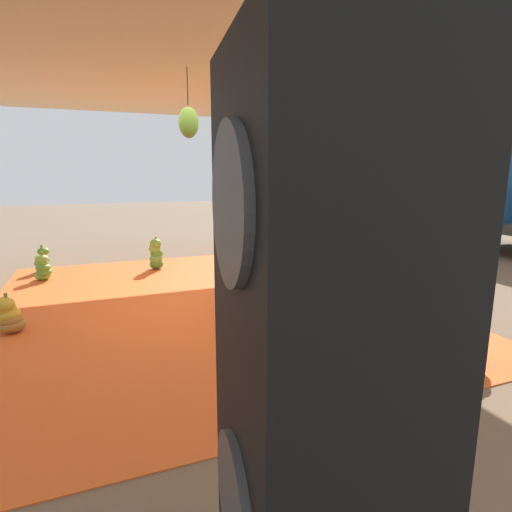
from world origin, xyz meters
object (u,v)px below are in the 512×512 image
object	(u,v)px
banana_bunch_7	(8,316)
speaker_stack	(316,487)
worker_0	(332,203)
worker_1	(362,210)
banana_bunch_5	(366,348)
banana_bunch_6	(156,255)
banana_bunch_2	(43,261)
banana_bunch_10	(323,292)
banana_bunch_0	(262,316)
banana_bunch_4	(43,268)
banana_bunch_9	(229,294)
banana_bunch_8	(253,303)
banana_bunch_3	(458,335)
banana_bunch_1	(383,286)

from	to	relation	value
banana_bunch_7	speaker_stack	distance (m)	4.47
worker_0	worker_1	world-z (taller)	worker_0
banana_bunch_5	banana_bunch_6	bearing A→B (deg)	-166.89
banana_bunch_5	banana_bunch_7	world-z (taller)	banana_bunch_5
banana_bunch_2	banana_bunch_10	size ratio (longest dim) A/B	1.03
banana_bunch_0	banana_bunch_10	size ratio (longest dim) A/B	1.27
banana_bunch_0	banana_bunch_4	distance (m)	4.26
banana_bunch_9	banana_bunch_8	bearing A→B (deg)	12.30
banana_bunch_6	banana_bunch_7	world-z (taller)	banana_bunch_6
banana_bunch_7	worker_1	bearing A→B (deg)	109.94
banana_bunch_2	banana_bunch_10	xyz separation A→B (m)	(3.49, 3.55, 0.00)
banana_bunch_5	banana_bunch_9	world-z (taller)	banana_bunch_5
banana_bunch_3	banana_bunch_6	bearing A→B (deg)	-156.37
banana_bunch_1	speaker_stack	size ratio (longest dim) A/B	0.28
banana_bunch_9	banana_bunch_3	bearing A→B (deg)	37.10
banana_bunch_3	banana_bunch_10	xyz separation A→B (m)	(-1.77, -0.40, -0.02)
banana_bunch_5	banana_bunch_7	distance (m)	3.73
banana_bunch_8	banana_bunch_6	bearing A→B (deg)	-168.92
worker_0	banana_bunch_10	bearing A→B (deg)	-32.88
banana_bunch_8	worker_1	world-z (taller)	worker_1
worker_1	banana_bunch_5	bearing A→B (deg)	-34.96
banana_bunch_4	banana_bunch_5	world-z (taller)	banana_bunch_5
banana_bunch_0	worker_0	distance (m)	6.20
speaker_stack	banana_bunch_10	bearing A→B (deg)	148.95
worker_0	worker_1	xyz separation A→B (m)	(1.46, -0.19, -0.03)
worker_1	banana_bunch_9	bearing A→B (deg)	-56.81
banana_bunch_0	banana_bunch_4	xyz separation A→B (m)	(-3.54, -2.37, -0.06)
banana_bunch_6	worker_1	xyz separation A→B (m)	(0.29, 4.17, 0.70)
banana_bunch_5	worker_1	world-z (taller)	worker_1
banana_bunch_6	worker_0	xyz separation A→B (m)	(-1.17, 4.36, 0.72)
banana_bunch_0	banana_bunch_1	distance (m)	2.03
banana_bunch_5	banana_bunch_10	distance (m)	1.81
banana_bunch_5	speaker_stack	xyz separation A→B (m)	(1.99, -1.64, 0.75)
banana_bunch_7	worker_0	size ratio (longest dim) A/B	0.26
banana_bunch_2	banana_bunch_10	world-z (taller)	banana_bunch_2
banana_bunch_5	banana_bunch_7	xyz separation A→B (m)	(-2.19, -3.02, -0.04)
banana_bunch_7	banana_bunch_0	bearing A→B (deg)	64.70
banana_bunch_7	banana_bunch_10	xyz separation A→B (m)	(0.48, 3.60, 0.01)
banana_bunch_0	banana_bunch_6	xyz separation A→B (m)	(-3.67, -0.55, 0.01)
banana_bunch_7	banana_bunch_10	distance (m)	3.64
banana_bunch_6	banana_bunch_3	bearing A→B (deg)	23.63
banana_bunch_4	banana_bunch_9	world-z (taller)	banana_bunch_9
banana_bunch_0	banana_bunch_6	world-z (taller)	banana_bunch_0
banana_bunch_2	banana_bunch_8	world-z (taller)	banana_bunch_8
banana_bunch_5	worker_1	distance (m)	5.42
banana_bunch_1	worker_1	size ratio (longest dim) A/B	0.33
banana_bunch_5	banana_bunch_7	size ratio (longest dim) A/B	1.21
banana_bunch_1	banana_bunch_7	distance (m)	4.48
worker_0	worker_1	bearing A→B (deg)	-7.47
banana_bunch_4	worker_1	distance (m)	6.03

